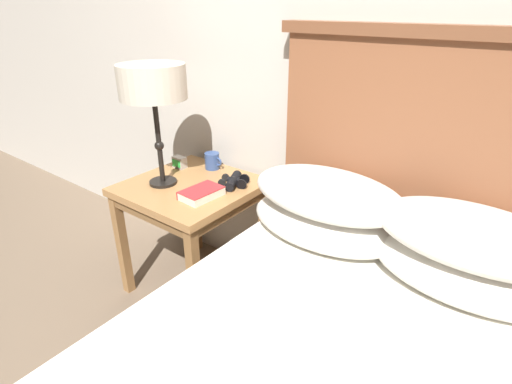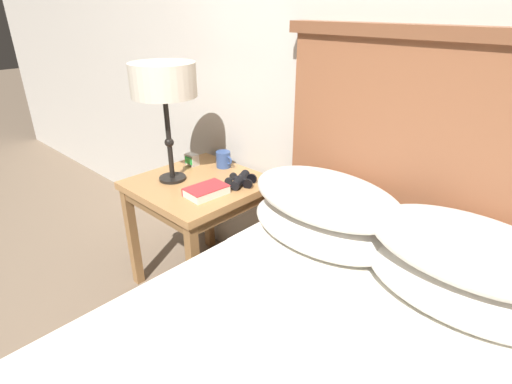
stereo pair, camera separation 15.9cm
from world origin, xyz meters
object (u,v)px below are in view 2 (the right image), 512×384
at_px(nightstand, 200,196).
at_px(alarm_clock, 192,159).
at_px(table_lamp, 163,83).
at_px(book_on_nightstand, 206,191).
at_px(binoculars_pair, 241,180).
at_px(coffee_mug, 224,159).

relative_size(nightstand, alarm_clock, 8.50).
xyz_separation_m(table_lamp, alarm_clock, (-0.09, 0.19, -0.43)).
height_order(book_on_nightstand, alarm_clock, alarm_clock).
relative_size(binoculars_pair, coffee_mug, 1.58).
height_order(nightstand, table_lamp, table_lamp).
height_order(nightstand, coffee_mug, coffee_mug).
bearing_deg(binoculars_pair, book_on_nightstand, -99.48).
distance_m(nightstand, coffee_mug, 0.25).
xyz_separation_m(nightstand, binoculars_pair, (0.17, 0.12, 0.10)).
distance_m(coffee_mug, alarm_clock, 0.18).
xyz_separation_m(nightstand, table_lamp, (-0.11, -0.07, 0.54)).
bearing_deg(alarm_clock, binoculars_pair, 0.01).
height_order(binoculars_pair, coffee_mug, coffee_mug).
relative_size(binoculars_pair, alarm_clock, 2.32).
xyz_separation_m(binoculars_pair, coffee_mug, (-0.22, 0.10, 0.02)).
relative_size(table_lamp, alarm_clock, 7.90).
distance_m(binoculars_pair, coffee_mug, 0.24).
distance_m(table_lamp, coffee_mug, 0.51).
relative_size(book_on_nightstand, coffee_mug, 1.87).
bearing_deg(binoculars_pair, nightstand, -146.52).
xyz_separation_m(table_lamp, coffee_mug, (0.06, 0.28, -0.42)).
bearing_deg(nightstand, table_lamp, -146.04).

